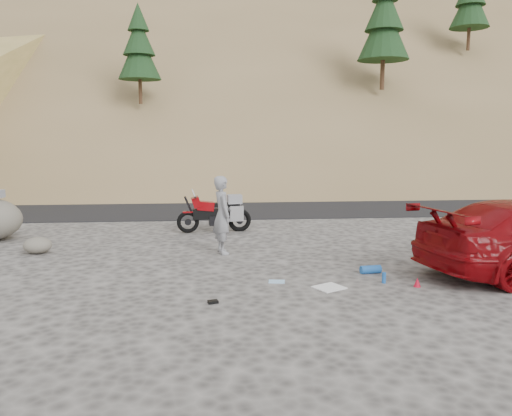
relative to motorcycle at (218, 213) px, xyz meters
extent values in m
plane|color=#3E3C3A|center=(0.53, -3.56, -0.54)|extent=(140.00, 140.00, 0.00)
cube|color=black|center=(0.53, 5.44, -0.54)|extent=(120.00, 7.00, 0.05)
cube|color=brown|center=(2.53, 26.44, 7.46)|extent=(110.00, 51.90, 46.72)
cube|color=brown|center=(2.53, 26.44, 7.76)|extent=(110.00, 43.28, 36.46)
cube|color=brown|center=(2.53, 46.44, 13.46)|extent=(120.00, 40.00, 30.00)
cylinder|color=#331F12|center=(-3.47, 10.44, 4.36)|extent=(0.17, 0.17, 1.40)
cone|color=black|center=(-3.47, 10.44, 5.91)|extent=(2.00, 2.00, 2.25)
cone|color=black|center=(-3.47, 10.44, 6.76)|extent=(1.50, 1.50, 1.76)
cone|color=black|center=(-3.47, 10.44, 7.61)|extent=(1.00, 1.00, 1.26)
cylinder|color=#331F12|center=(8.53, 11.44, 5.41)|extent=(0.22, 0.22, 1.82)
cone|color=black|center=(8.53, 11.44, 7.42)|extent=(2.60, 2.60, 2.92)
cone|color=black|center=(8.53, 11.44, 8.53)|extent=(1.95, 1.95, 2.28)
cylinder|color=#331F12|center=(14.53, 14.44, 7.79)|extent=(0.18, 0.18, 1.54)
cone|color=black|center=(14.53, 14.44, 9.49)|extent=(2.20, 2.20, 2.48)
torus|color=black|center=(-0.83, -0.09, -0.22)|extent=(0.63, 0.18, 0.62)
cylinder|color=black|center=(-0.83, -0.09, -0.22)|extent=(0.19, 0.08, 0.19)
torus|color=black|center=(0.62, 0.07, -0.22)|extent=(0.67, 0.20, 0.66)
cylinder|color=black|center=(0.62, 0.07, -0.22)|extent=(0.21, 0.10, 0.21)
cylinder|color=black|center=(-0.76, -0.08, 0.13)|extent=(0.36, 0.09, 0.77)
cylinder|color=black|center=(-0.63, -0.07, 0.48)|extent=(0.10, 0.59, 0.04)
cube|color=black|center=(-0.13, -0.01, -0.02)|extent=(1.15, 0.35, 0.28)
cube|color=black|center=(-0.03, 0.00, -0.20)|extent=(0.45, 0.33, 0.26)
cube|color=maroon|center=(-0.34, -0.04, 0.22)|extent=(0.52, 0.33, 0.29)
cube|color=maroon|center=(-0.60, -0.06, 0.33)|extent=(0.32, 0.35, 0.33)
cube|color=silver|center=(-0.66, -0.07, 0.58)|extent=(0.14, 0.29, 0.24)
cube|color=black|center=(0.11, 0.01, 0.24)|extent=(0.54, 0.26, 0.11)
cube|color=black|center=(0.46, 0.05, 0.20)|extent=(0.35, 0.20, 0.09)
cube|color=silver|center=(0.53, -0.19, 0.01)|extent=(0.39, 0.15, 0.43)
cube|color=silver|center=(0.47, 0.30, 0.01)|extent=(0.39, 0.15, 0.43)
cube|color=gray|center=(0.48, 0.05, 0.39)|extent=(0.43, 0.36, 0.25)
cube|color=maroon|center=(-0.83, -0.09, 0.06)|extent=(0.29, 0.14, 0.04)
cylinder|color=black|center=(0.03, -0.17, -0.37)|extent=(0.04, 0.20, 0.34)
cylinder|color=silver|center=(0.45, -0.08, -0.16)|extent=(0.44, 0.13, 0.12)
imported|color=gray|center=(0.08, -2.59, -0.54)|extent=(0.58, 0.74, 1.80)
ellipsoid|color=#5A564D|center=(-4.19, -2.25, -0.34)|extent=(0.72, 0.67, 0.38)
cube|color=white|center=(1.92, -5.45, -0.53)|extent=(0.64, 0.62, 0.02)
cylinder|color=#1C57A9|center=(2.96, -4.59, -0.45)|extent=(0.42, 0.20, 0.16)
cylinder|color=#1C57A9|center=(3.00, -5.25, -0.43)|extent=(0.09, 0.09, 0.20)
cone|color=red|center=(3.52, -5.52, -0.45)|extent=(0.14, 0.14, 0.17)
cube|color=black|center=(-0.15, -6.09, -0.51)|extent=(0.19, 0.15, 0.05)
cube|color=#94C0E4|center=(1.04, -5.00, -0.53)|extent=(0.33, 0.26, 0.01)
camera|label=1|loc=(-0.13, -13.93, 2.16)|focal=35.00mm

